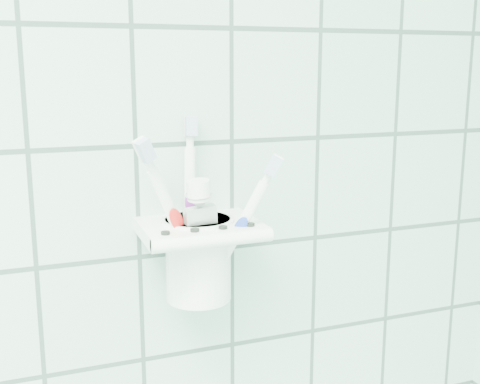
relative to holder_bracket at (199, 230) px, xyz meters
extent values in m
cube|color=white|center=(0.00, 0.04, -0.01)|extent=(0.05, 0.02, 0.04)
cube|color=white|center=(0.00, 0.00, 0.00)|extent=(0.13, 0.10, 0.01)
cylinder|color=white|center=(0.00, -0.05, 0.00)|extent=(0.13, 0.01, 0.01)
cylinder|color=black|center=(-0.05, -0.04, 0.01)|extent=(0.01, 0.01, 0.00)
cylinder|color=black|center=(-0.02, -0.04, 0.01)|extent=(0.01, 0.01, 0.00)
cylinder|color=black|center=(0.02, -0.04, 0.01)|extent=(0.01, 0.01, 0.00)
cylinder|color=black|center=(0.05, -0.04, 0.01)|extent=(0.01, 0.01, 0.00)
cylinder|color=white|center=(0.00, 0.00, -0.04)|extent=(0.07, 0.07, 0.10)
cylinder|color=white|center=(0.00, 0.00, 0.01)|extent=(0.08, 0.08, 0.01)
cylinder|color=black|center=(0.00, 0.00, 0.01)|extent=(0.07, 0.07, 0.00)
cylinder|color=white|center=(0.01, 0.01, 0.01)|extent=(0.08, 0.05, 0.16)
cylinder|color=white|center=(0.01, 0.01, 0.10)|extent=(0.02, 0.02, 0.02)
cube|color=silver|center=(0.01, 0.00, 0.12)|extent=(0.02, 0.02, 0.03)
cube|color=white|center=(0.01, 0.01, 0.12)|extent=(0.02, 0.01, 0.03)
ellipsoid|color=red|center=(0.01, 0.00, 0.03)|extent=(0.03, 0.01, 0.03)
cylinder|color=white|center=(-0.01, 0.01, 0.01)|extent=(0.02, 0.04, 0.17)
cylinder|color=white|center=(-0.01, 0.01, 0.10)|extent=(0.01, 0.01, 0.02)
cube|color=silver|center=(-0.01, 0.01, 0.11)|extent=(0.01, 0.01, 0.02)
cube|color=white|center=(-0.01, 0.02, 0.11)|extent=(0.01, 0.01, 0.03)
ellipsoid|color=purple|center=(-0.01, 0.01, 0.03)|extent=(0.02, 0.01, 0.03)
cylinder|color=white|center=(0.01, 0.00, 0.00)|extent=(0.07, 0.06, 0.14)
cylinder|color=white|center=(0.01, 0.00, 0.09)|extent=(0.02, 0.02, 0.02)
cube|color=silver|center=(0.01, -0.01, 0.10)|extent=(0.02, 0.02, 0.02)
cube|color=white|center=(0.01, 0.00, 0.10)|extent=(0.02, 0.02, 0.03)
ellipsoid|color=#1E38A5|center=(0.01, -0.01, 0.02)|extent=(0.02, 0.02, 0.03)
cube|color=silver|center=(0.00, -0.01, -0.02)|extent=(0.04, 0.02, 0.11)
cube|color=silver|center=(0.00, -0.01, -0.07)|extent=(0.04, 0.01, 0.01)
cone|color=silver|center=(0.00, -0.01, 0.04)|extent=(0.03, 0.03, 0.02)
cylinder|color=white|center=(0.00, -0.01, 0.05)|extent=(0.03, 0.03, 0.03)
camera|label=1|loc=(-0.19, -0.63, 0.18)|focal=45.00mm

